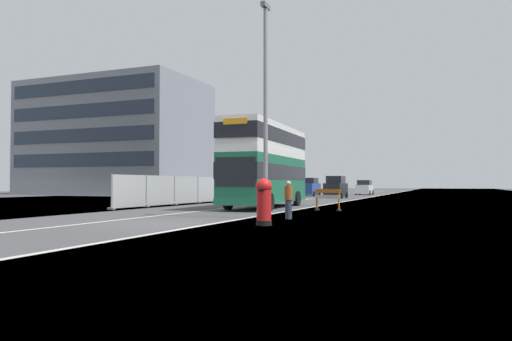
{
  "coord_description": "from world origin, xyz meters",
  "views": [
    {
      "loc": [
        10.32,
        -15.35,
        1.51
      ],
      "look_at": [
        0.73,
        8.13,
        2.2
      ],
      "focal_mm": 33.72,
      "sensor_mm": 36.0,
      "label": 1
    }
  ],
  "objects_px": {
    "red_pillar_postbox": "(264,200)",
    "car_oncoming_near": "(268,188)",
    "double_decker_bus": "(266,164)",
    "roadworks_barrier": "(328,197)",
    "car_receding_mid": "(336,188)",
    "car_far_side": "(365,188)",
    "car_receding_far": "(309,187)",
    "pedestrian_at_kerb": "(289,200)",
    "lamppost_foreground": "(266,116)"
  },
  "relations": [
    {
      "from": "double_decker_bus",
      "to": "car_oncoming_near",
      "type": "height_order",
      "value": "double_decker_bus"
    },
    {
      "from": "double_decker_bus",
      "to": "red_pillar_postbox",
      "type": "bearing_deg",
      "value": -69.43
    },
    {
      "from": "car_oncoming_near",
      "to": "car_far_side",
      "type": "relative_size",
      "value": 0.96
    },
    {
      "from": "pedestrian_at_kerb",
      "to": "car_oncoming_near",
      "type": "bearing_deg",
      "value": 112.69
    },
    {
      "from": "roadworks_barrier",
      "to": "lamppost_foreground",
      "type": "bearing_deg",
      "value": -97.52
    },
    {
      "from": "lamppost_foreground",
      "to": "roadworks_barrier",
      "type": "height_order",
      "value": "lamppost_foreground"
    },
    {
      "from": "roadworks_barrier",
      "to": "pedestrian_at_kerb",
      "type": "relative_size",
      "value": 0.91
    },
    {
      "from": "pedestrian_at_kerb",
      "to": "lamppost_foreground",
      "type": "bearing_deg",
      "value": -160.39
    },
    {
      "from": "car_receding_far",
      "to": "pedestrian_at_kerb",
      "type": "bearing_deg",
      "value": -75.47
    },
    {
      "from": "lamppost_foreground",
      "to": "roadworks_barrier",
      "type": "distance_m",
      "value": 8.11
    },
    {
      "from": "car_oncoming_near",
      "to": "pedestrian_at_kerb",
      "type": "xyz_separation_m",
      "value": [
        9.87,
        -23.61,
        -0.28
      ]
    },
    {
      "from": "lamppost_foreground",
      "to": "car_oncoming_near",
      "type": "bearing_deg",
      "value": 110.51
    },
    {
      "from": "car_oncoming_near",
      "to": "double_decker_bus",
      "type": "bearing_deg",
      "value": -69.66
    },
    {
      "from": "red_pillar_postbox",
      "to": "car_oncoming_near",
      "type": "xyz_separation_m",
      "value": [
        -10.03,
        26.91,
        0.16
      ]
    },
    {
      "from": "car_oncoming_near",
      "to": "car_far_side",
      "type": "bearing_deg",
      "value": 76.09
    },
    {
      "from": "double_decker_bus",
      "to": "pedestrian_at_kerb",
      "type": "xyz_separation_m",
      "value": [
        4.4,
        -8.86,
        -1.93
      ]
    },
    {
      "from": "double_decker_bus",
      "to": "car_oncoming_near",
      "type": "xyz_separation_m",
      "value": [
        -5.47,
        14.75,
        -1.65
      ]
    },
    {
      "from": "car_receding_mid",
      "to": "car_far_side",
      "type": "relative_size",
      "value": 0.98
    },
    {
      "from": "pedestrian_at_kerb",
      "to": "car_far_side",
      "type": "bearing_deg",
      "value": 95.52
    },
    {
      "from": "lamppost_foreground",
      "to": "car_receding_mid",
      "type": "xyz_separation_m",
      "value": [
        -3.81,
        30.21,
        -3.33
      ]
    },
    {
      "from": "roadworks_barrier",
      "to": "car_far_side",
      "type": "xyz_separation_m",
      "value": [
        -4.44,
        38.82,
        0.19
      ]
    },
    {
      "from": "car_receding_mid",
      "to": "pedestrian_at_kerb",
      "type": "relative_size",
      "value": 2.49
    },
    {
      "from": "car_receding_far",
      "to": "car_receding_mid",
      "type": "bearing_deg",
      "value": -55.83
    },
    {
      "from": "car_receding_mid",
      "to": "lamppost_foreground",
      "type": "bearing_deg",
      "value": -82.81
    },
    {
      "from": "double_decker_bus",
      "to": "pedestrian_at_kerb",
      "type": "relative_size",
      "value": 6.63
    },
    {
      "from": "lamppost_foreground",
      "to": "car_far_side",
      "type": "height_order",
      "value": "lamppost_foreground"
    },
    {
      "from": "roadworks_barrier",
      "to": "pedestrian_at_kerb",
      "type": "height_order",
      "value": "pedestrian_at_kerb"
    },
    {
      "from": "car_receding_far",
      "to": "double_decker_bus",
      "type": "bearing_deg",
      "value": -79.56
    },
    {
      "from": "red_pillar_postbox",
      "to": "car_receding_mid",
      "type": "distance_m",
      "value": 33.53
    },
    {
      "from": "double_decker_bus",
      "to": "car_receding_mid",
      "type": "distance_m",
      "value": 21.09
    },
    {
      "from": "double_decker_bus",
      "to": "red_pillar_postbox",
      "type": "relative_size",
      "value": 6.35
    },
    {
      "from": "car_receding_mid",
      "to": "pedestrian_at_kerb",
      "type": "distance_m",
      "value": 30.25
    },
    {
      "from": "double_decker_bus",
      "to": "roadworks_barrier",
      "type": "bearing_deg",
      "value": -24.4
    },
    {
      "from": "double_decker_bus",
      "to": "pedestrian_at_kerb",
      "type": "bearing_deg",
      "value": -63.56
    },
    {
      "from": "double_decker_bus",
      "to": "car_oncoming_near",
      "type": "relative_size",
      "value": 2.7
    },
    {
      "from": "car_oncoming_near",
      "to": "pedestrian_at_kerb",
      "type": "distance_m",
      "value": 25.6
    },
    {
      "from": "roadworks_barrier",
      "to": "car_receding_mid",
      "type": "distance_m",
      "value": 23.52
    },
    {
      "from": "double_decker_bus",
      "to": "car_receding_mid",
      "type": "relative_size",
      "value": 2.66
    },
    {
      "from": "car_receding_mid",
      "to": "car_far_side",
      "type": "bearing_deg",
      "value": 88.84
    },
    {
      "from": "car_receding_far",
      "to": "car_far_side",
      "type": "bearing_deg",
      "value": 58.93
    },
    {
      "from": "roadworks_barrier",
      "to": "car_receding_mid",
      "type": "bearing_deg",
      "value": 101.67
    },
    {
      "from": "car_far_side",
      "to": "lamppost_foreground",
      "type": "bearing_deg",
      "value": -85.66
    },
    {
      "from": "roadworks_barrier",
      "to": "car_receding_mid",
      "type": "relative_size",
      "value": 0.37
    },
    {
      "from": "roadworks_barrier",
      "to": "car_far_side",
      "type": "height_order",
      "value": "car_far_side"
    },
    {
      "from": "car_receding_mid",
      "to": "car_far_side",
      "type": "height_order",
      "value": "car_receding_mid"
    },
    {
      "from": "lamppost_foreground",
      "to": "pedestrian_at_kerb",
      "type": "distance_m",
      "value": 3.71
    },
    {
      "from": "car_far_side",
      "to": "car_receding_far",
      "type": "bearing_deg",
      "value": -121.07
    },
    {
      "from": "roadworks_barrier",
      "to": "car_far_side",
      "type": "distance_m",
      "value": 39.08
    },
    {
      "from": "car_oncoming_near",
      "to": "car_receding_far",
      "type": "bearing_deg",
      "value": 88.84
    },
    {
      "from": "double_decker_bus",
      "to": "car_receding_far",
      "type": "distance_m",
      "value": 28.72
    }
  ]
}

